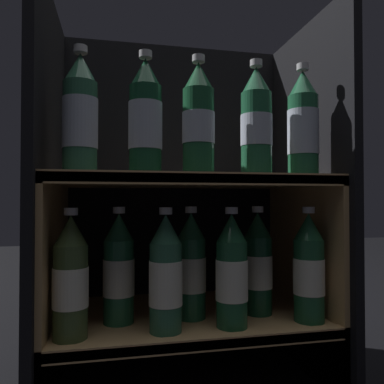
% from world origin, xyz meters
% --- Properties ---
extents(fridge_back_wall, '(0.65, 0.02, 0.87)m').
position_xyz_m(fridge_back_wall, '(0.00, 0.38, 0.44)').
color(fridge_back_wall, black).
rests_on(fridge_back_wall, ground_plane).
extents(fridge_side_left, '(0.02, 0.41, 0.87)m').
position_xyz_m(fridge_side_left, '(-0.32, 0.19, 0.44)').
color(fridge_side_left, black).
rests_on(fridge_side_left, ground_plane).
extents(fridge_side_right, '(0.02, 0.41, 0.87)m').
position_xyz_m(fridge_side_right, '(0.32, 0.19, 0.44)').
color(fridge_side_right, black).
rests_on(fridge_side_right, ground_plane).
extents(shelf_lower, '(0.61, 0.37, 0.17)m').
position_xyz_m(shelf_lower, '(0.00, 0.17, 0.13)').
color(shelf_lower, tan).
rests_on(shelf_lower, ground_plane).
extents(shelf_upper, '(0.61, 0.37, 0.48)m').
position_xyz_m(shelf_upper, '(0.00, 0.18, 0.35)').
color(shelf_upper, tan).
rests_on(shelf_upper, ground_plane).
extents(bottle_upper_front_0, '(0.07, 0.07, 0.25)m').
position_xyz_m(bottle_upper_front_0, '(-0.24, 0.06, 0.59)').
color(bottle_upper_front_0, '#285B42').
rests_on(bottle_upper_front_0, shelf_upper).
extents(bottle_upper_front_1, '(0.07, 0.07, 0.25)m').
position_xyz_m(bottle_upper_front_1, '(-0.11, 0.06, 0.59)').
color(bottle_upper_front_1, '#144228').
rests_on(bottle_upper_front_1, shelf_upper).
extents(bottle_upper_front_2, '(0.07, 0.07, 0.25)m').
position_xyz_m(bottle_upper_front_2, '(-0.00, 0.06, 0.59)').
color(bottle_upper_front_2, '#194C2D').
rests_on(bottle_upper_front_2, shelf_upper).
extents(bottle_upper_front_3, '(0.07, 0.07, 0.25)m').
position_xyz_m(bottle_upper_front_3, '(0.13, 0.06, 0.59)').
color(bottle_upper_front_3, '#1E5638').
rests_on(bottle_upper_front_3, shelf_upper).
extents(bottle_upper_front_4, '(0.07, 0.07, 0.25)m').
position_xyz_m(bottle_upper_front_4, '(0.24, 0.06, 0.59)').
color(bottle_upper_front_4, '#1E5638').
rests_on(bottle_upper_front_4, shelf_upper).
extents(bottle_lower_front_0, '(0.07, 0.07, 0.25)m').
position_xyz_m(bottle_lower_front_0, '(-0.25, 0.06, 0.27)').
color(bottle_lower_front_0, '#384C28').
rests_on(bottle_lower_front_0, shelf_lower).
extents(bottle_lower_front_1, '(0.07, 0.07, 0.25)m').
position_xyz_m(bottle_lower_front_1, '(-0.07, 0.06, 0.27)').
color(bottle_lower_front_1, '#285B42').
rests_on(bottle_lower_front_1, shelf_lower).
extents(bottle_lower_front_2, '(0.07, 0.07, 0.25)m').
position_xyz_m(bottle_lower_front_2, '(0.07, 0.06, 0.27)').
color(bottle_lower_front_2, '#194C2D').
rests_on(bottle_lower_front_2, shelf_lower).
extents(bottle_lower_front_3, '(0.07, 0.07, 0.25)m').
position_xyz_m(bottle_lower_front_3, '(0.25, 0.06, 0.27)').
color(bottle_lower_front_3, '#194C2D').
rests_on(bottle_lower_front_3, shelf_lower).
extents(bottle_lower_back_0, '(0.07, 0.07, 0.25)m').
position_xyz_m(bottle_lower_back_0, '(-0.16, 0.14, 0.27)').
color(bottle_lower_back_0, '#1E5638').
rests_on(bottle_lower_back_0, shelf_lower).
extents(bottle_lower_back_1, '(0.07, 0.07, 0.25)m').
position_xyz_m(bottle_lower_back_1, '(0.00, 0.14, 0.27)').
color(bottle_lower_back_1, '#1E5638').
rests_on(bottle_lower_back_1, shelf_lower).
extents(bottle_lower_back_2, '(0.07, 0.07, 0.25)m').
position_xyz_m(bottle_lower_back_2, '(0.16, 0.14, 0.27)').
color(bottle_lower_back_2, '#144228').
rests_on(bottle_lower_back_2, shelf_lower).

